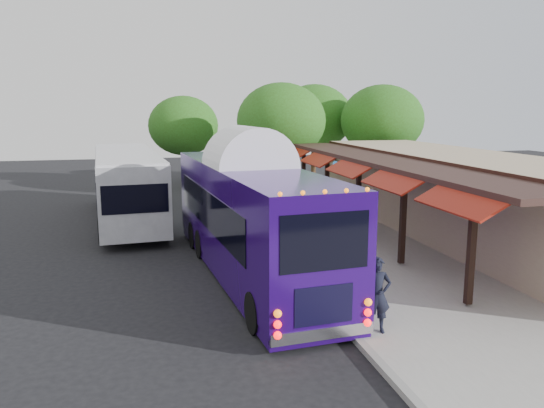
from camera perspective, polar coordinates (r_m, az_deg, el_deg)
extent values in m
plane|color=black|center=(17.83, 2.65, -7.84)|extent=(90.00, 90.00, 0.00)
cube|color=#9E9B93|center=(23.13, 11.94, -3.62)|extent=(10.00, 40.00, 0.15)
cube|color=gray|center=(21.54, -0.12, -4.42)|extent=(0.20, 40.00, 0.16)
cube|color=tan|center=(24.47, 19.54, 0.88)|extent=(5.00, 20.00, 3.60)
cube|color=black|center=(23.02, 14.46, 4.36)|extent=(0.06, 20.00, 0.60)
cube|color=#331E19|center=(22.53, 12.02, 4.60)|extent=(2.60, 20.00, 0.18)
cube|color=black|center=(15.37, 20.66, -4.47)|extent=(0.18, 0.18, 3.16)
cube|color=maroon|center=(14.86, 19.61, 0.42)|extent=(1.00, 3.20, 0.57)
cube|color=black|center=(18.72, 13.90, -1.54)|extent=(0.18, 0.18, 3.16)
cube|color=maroon|center=(18.31, 12.88, 2.51)|extent=(1.00, 3.20, 0.57)
cube|color=black|center=(22.29, 9.26, 0.49)|extent=(0.18, 0.18, 3.16)
cube|color=maroon|center=(21.95, 8.32, 3.91)|extent=(1.00, 3.20, 0.57)
cube|color=black|center=(25.99, 5.92, 1.95)|extent=(0.18, 0.18, 3.16)
cube|color=maroon|center=(25.69, 5.07, 4.89)|extent=(1.00, 3.20, 0.57)
cube|color=black|center=(29.76, 3.41, 3.04)|extent=(0.18, 0.18, 3.16)
cube|color=maroon|center=(29.50, 2.64, 5.61)|extent=(1.00, 3.20, 0.57)
sphere|color=#185487|center=(17.02, 18.36, 0.76)|extent=(0.26, 0.26, 0.26)
sphere|color=#185487|center=(21.40, 11.40, 2.93)|extent=(0.26, 0.26, 0.26)
sphere|color=#185487|center=(26.00, 6.84, 4.33)|extent=(0.26, 0.26, 0.26)
cube|color=#26085F|center=(17.63, -2.44, -1.09)|extent=(3.71, 12.46, 3.22)
cube|color=#26085F|center=(18.06, -2.40, -6.58)|extent=(3.65, 12.33, 0.36)
ellipsoid|color=white|center=(17.38, -2.48, 4.06)|extent=(3.69, 12.21, 0.57)
cube|color=black|center=(11.67, 3.18, -4.29)|extent=(2.13, 0.22, 1.33)
cube|color=silver|center=(12.46, 2.98, -13.95)|extent=(2.56, 0.42, 0.29)
sphere|color=#FF0C0C|center=(12.03, -2.16, -13.47)|extent=(0.18, 0.18, 0.18)
sphere|color=#FF0C0C|center=(12.61, 8.12, -12.42)|extent=(0.18, 0.18, 0.18)
cylinder|color=black|center=(13.45, -3.67, -11.61)|extent=(0.40, 1.09, 1.06)
cylinder|color=black|center=(14.00, 6.09, -10.75)|extent=(0.40, 1.09, 1.06)
cylinder|color=black|center=(21.60, -7.45, -3.22)|extent=(0.40, 1.09, 1.06)
cylinder|color=black|center=(21.94, -1.29, -2.92)|extent=(0.40, 1.09, 1.06)
cube|color=#93959B|center=(27.26, -15.36, 2.16)|extent=(3.87, 13.01, 2.95)
cube|color=black|center=(27.32, -18.32, 2.56)|extent=(0.96, 10.86, 1.12)
cube|color=black|center=(27.21, -12.42, 2.81)|extent=(0.96, 10.86, 1.12)
cube|color=silver|center=(27.10, -15.51, 5.35)|extent=(3.79, 12.75, 0.11)
cylinder|color=black|center=(23.17, -18.76, -2.75)|extent=(0.40, 1.09, 1.07)
cylinder|color=black|center=(23.05, -12.40, -2.51)|extent=(0.40, 1.09, 1.07)
cylinder|color=black|center=(31.33, -17.34, 0.61)|extent=(0.40, 1.09, 1.07)
cylinder|color=black|center=(31.24, -12.65, 0.80)|extent=(0.40, 1.09, 1.07)
imported|color=black|center=(13.23, 11.21, -9.58)|extent=(0.75, 0.56, 1.88)
imported|color=black|center=(19.48, 6.18, -3.03)|extent=(0.99, 0.81, 1.85)
imported|color=black|center=(24.46, -0.52, -0.54)|extent=(1.01, 0.78, 1.60)
imported|color=black|center=(27.45, 3.21, 0.99)|extent=(1.37, 0.95, 1.94)
cube|color=black|center=(21.22, 9.20, -3.22)|extent=(0.07, 0.07, 0.97)
cube|color=black|center=(21.17, 9.21, -2.64)|extent=(0.22, 0.42, 0.53)
cube|color=white|center=(21.16, 9.15, -2.65)|extent=(0.16, 0.34, 0.44)
cylinder|color=#382314|center=(33.60, 0.98, 3.55)|extent=(0.36, 0.36, 3.22)
ellipsoid|color=#295114|center=(33.38, 1.00, 8.92)|extent=(5.56, 5.56, 4.73)
cylinder|color=#382314|center=(40.07, 4.48, 4.67)|extent=(0.36, 0.36, 3.30)
ellipsoid|color=#295114|center=(39.89, 4.55, 9.28)|extent=(5.69, 5.69, 4.84)
cylinder|color=#382314|center=(37.08, 11.57, 3.98)|extent=(0.36, 0.36, 3.22)
ellipsoid|color=#295114|center=(36.88, 11.75, 8.84)|extent=(5.56, 5.56, 4.73)
cylinder|color=#382314|center=(39.37, -9.37, 4.18)|extent=(0.36, 0.36, 2.91)
ellipsoid|color=#295114|center=(39.18, -9.49, 8.32)|extent=(5.03, 5.03, 4.27)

